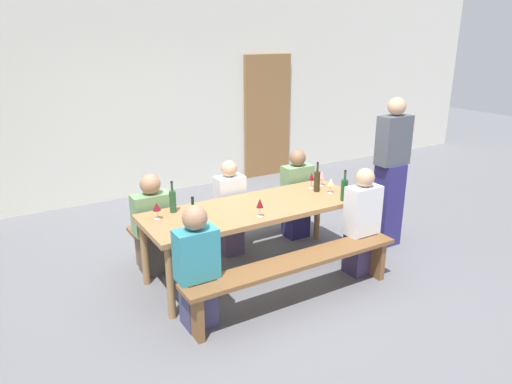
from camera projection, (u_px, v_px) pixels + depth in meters
The scene contains 21 objects.
ground_plane at pixel (256, 272), 5.03m from camera, with size 24.00×24.00×0.00m, color slate.
back_wall at pixel (148, 91), 7.13m from camera, with size 14.00×0.20×3.20m, color silver.
wooden_door at pixel (267, 117), 8.19m from camera, with size 0.90×0.06×2.10m, color olive.
tasting_table at pixel (256, 212), 4.82m from camera, with size 2.33×0.82×0.75m.
bench_near at pixel (296, 268), 4.34m from camera, with size 2.23×0.30×0.45m.
bench_far at pixel (225, 219), 5.50m from camera, with size 2.23×0.30×0.45m.
wine_bottle_0 at pixel (317, 181), 5.20m from camera, with size 0.07×0.07×0.34m.
wine_bottle_1 at pixel (173, 201), 4.59m from camera, with size 0.07×0.07×0.32m.
wine_bottle_2 at pixel (193, 218), 4.18m from camera, with size 0.07×0.07×0.31m.
wine_bottle_3 at pixel (344, 189), 4.91m from camera, with size 0.07×0.07×0.33m.
wine_glass_0 at pixel (157, 207), 4.42m from camera, with size 0.08×0.08×0.16m.
wine_glass_1 at pixel (331, 182), 5.14m from camera, with size 0.08×0.08×0.17m.
wine_glass_2 at pixel (312, 177), 5.31m from camera, with size 0.06×0.06×0.18m.
wine_glass_3 at pixel (322, 175), 5.40m from camera, with size 0.08×0.08×0.18m.
wine_glass_4 at pixel (260, 204), 4.47m from camera, with size 0.07×0.07×0.18m.
seated_guest_near_0 at pixel (197, 269), 3.96m from camera, with size 0.36×0.24×1.11m.
seated_guest_near_1 at pixel (362, 224), 4.86m from camera, with size 0.35×0.24×1.15m.
seated_guest_far_0 at pixel (153, 227), 4.88m from camera, with size 0.40×0.24×1.08m.
seated_guest_far_1 at pixel (230, 210), 5.32m from camera, with size 0.32×0.24×1.10m.
seated_guest_far_2 at pixel (297, 196), 5.77m from camera, with size 0.37×0.24×1.11m.
standing_host at pixel (390, 176), 5.45m from camera, with size 0.38×0.24×1.76m.
Camera 1 is at (-2.31, -3.86, 2.41)m, focal length 32.98 mm.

